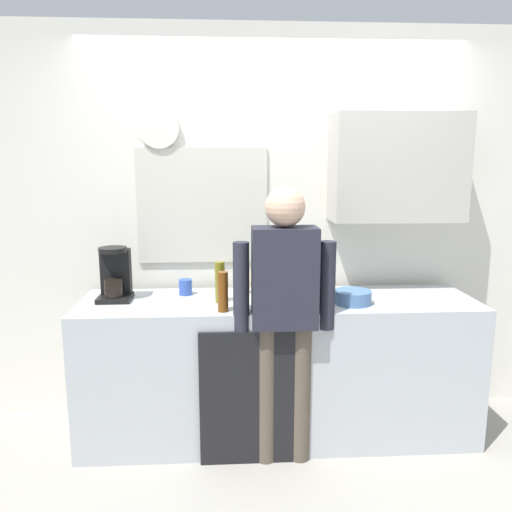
{
  "coord_description": "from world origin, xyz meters",
  "views": [
    {
      "loc": [
        -0.32,
        -2.73,
        1.74
      ],
      "look_at": [
        -0.14,
        0.25,
        1.17
      ],
      "focal_mm": 35.77,
      "sensor_mm": 36.0,
      "label": 1
    }
  ],
  "objects_px": {
    "bottle_olive_oil": "(220,282)",
    "cup_blue_mug": "(185,287)",
    "coffee_maker": "(115,276)",
    "mixing_bowl": "(353,297)",
    "bottle_amber_beer": "(223,292)",
    "dish_soap": "(245,282)",
    "person_at_sink": "(284,304)",
    "potted_plant": "(306,279)",
    "bottle_dark_sauce": "(240,295)"
  },
  "relations": [
    {
      "from": "coffee_maker",
      "to": "bottle_amber_beer",
      "type": "xyz_separation_m",
      "value": [
        0.66,
        -0.3,
        -0.03
      ]
    },
    {
      "from": "coffee_maker",
      "to": "potted_plant",
      "type": "height_order",
      "value": "coffee_maker"
    },
    {
      "from": "coffee_maker",
      "to": "mixing_bowl",
      "type": "bearing_deg",
      "value": -7.51
    },
    {
      "from": "bottle_amber_beer",
      "to": "dish_soap",
      "type": "xyz_separation_m",
      "value": [
        0.14,
        0.39,
        -0.04
      ]
    },
    {
      "from": "bottle_olive_oil",
      "to": "bottle_dark_sauce",
      "type": "relative_size",
      "value": 1.39
    },
    {
      "from": "person_at_sink",
      "to": "dish_soap",
      "type": "bearing_deg",
      "value": 121.35
    },
    {
      "from": "bottle_dark_sauce",
      "to": "person_at_sink",
      "type": "xyz_separation_m",
      "value": [
        0.24,
        -0.1,
        -0.03
      ]
    },
    {
      "from": "bottle_dark_sauce",
      "to": "cup_blue_mug",
      "type": "height_order",
      "value": "bottle_dark_sauce"
    },
    {
      "from": "bottle_olive_oil",
      "to": "bottle_dark_sauce",
      "type": "height_order",
      "value": "bottle_olive_oil"
    },
    {
      "from": "coffee_maker",
      "to": "bottle_amber_beer",
      "type": "distance_m",
      "value": 0.73
    },
    {
      "from": "bottle_olive_oil",
      "to": "cup_blue_mug",
      "type": "relative_size",
      "value": 2.5
    },
    {
      "from": "bottle_dark_sauce",
      "to": "mixing_bowl",
      "type": "relative_size",
      "value": 0.82
    },
    {
      "from": "coffee_maker",
      "to": "bottle_dark_sauce",
      "type": "relative_size",
      "value": 1.83
    },
    {
      "from": "cup_blue_mug",
      "to": "potted_plant",
      "type": "xyz_separation_m",
      "value": [
        0.75,
        -0.18,
        0.08
      ]
    },
    {
      "from": "coffee_maker",
      "to": "bottle_amber_beer",
      "type": "height_order",
      "value": "coffee_maker"
    },
    {
      "from": "cup_blue_mug",
      "to": "person_at_sink",
      "type": "xyz_separation_m",
      "value": [
        0.58,
        -0.45,
        0.01
      ]
    },
    {
      "from": "bottle_olive_oil",
      "to": "potted_plant",
      "type": "distance_m",
      "value": 0.52
    },
    {
      "from": "coffee_maker",
      "to": "dish_soap",
      "type": "relative_size",
      "value": 1.83
    },
    {
      "from": "mixing_bowl",
      "to": "coffee_maker",
      "type": "bearing_deg",
      "value": 172.49
    },
    {
      "from": "bottle_amber_beer",
      "to": "cup_blue_mug",
      "type": "bearing_deg",
      "value": 122.36
    },
    {
      "from": "coffee_maker",
      "to": "dish_soap",
      "type": "height_order",
      "value": "coffee_maker"
    },
    {
      "from": "bottle_dark_sauce",
      "to": "person_at_sink",
      "type": "relative_size",
      "value": 0.11
    },
    {
      "from": "cup_blue_mug",
      "to": "potted_plant",
      "type": "distance_m",
      "value": 0.77
    },
    {
      "from": "cup_blue_mug",
      "to": "mixing_bowl",
      "type": "distance_m",
      "value": 1.05
    },
    {
      "from": "bottle_dark_sauce",
      "to": "cup_blue_mug",
      "type": "bearing_deg",
      "value": 133.43
    },
    {
      "from": "bottle_amber_beer",
      "to": "person_at_sink",
      "type": "bearing_deg",
      "value": -12.22
    },
    {
      "from": "person_at_sink",
      "to": "bottle_dark_sauce",
      "type": "bearing_deg",
      "value": 166.34
    },
    {
      "from": "cup_blue_mug",
      "to": "dish_soap",
      "type": "relative_size",
      "value": 0.56
    },
    {
      "from": "coffee_maker",
      "to": "potted_plant",
      "type": "relative_size",
      "value": 1.43
    },
    {
      "from": "bottle_olive_oil",
      "to": "dish_soap",
      "type": "height_order",
      "value": "bottle_olive_oil"
    },
    {
      "from": "bottle_amber_beer",
      "to": "person_at_sink",
      "type": "height_order",
      "value": "person_at_sink"
    },
    {
      "from": "potted_plant",
      "to": "person_at_sink",
      "type": "xyz_separation_m",
      "value": [
        -0.16,
        -0.28,
        -0.07
      ]
    },
    {
      "from": "bottle_amber_beer",
      "to": "bottle_olive_oil",
      "type": "bearing_deg",
      "value": 95.48
    },
    {
      "from": "cup_blue_mug",
      "to": "dish_soap",
      "type": "distance_m",
      "value": 0.38
    },
    {
      "from": "bottle_olive_oil",
      "to": "person_at_sink",
      "type": "distance_m",
      "value": 0.45
    },
    {
      "from": "coffee_maker",
      "to": "dish_soap",
      "type": "bearing_deg",
      "value": 6.02
    },
    {
      "from": "person_at_sink",
      "to": "potted_plant",
      "type": "bearing_deg",
      "value": 67.33
    },
    {
      "from": "mixing_bowl",
      "to": "potted_plant",
      "type": "height_order",
      "value": "potted_plant"
    },
    {
      "from": "mixing_bowl",
      "to": "cup_blue_mug",
      "type": "bearing_deg",
      "value": 165.2
    },
    {
      "from": "coffee_maker",
      "to": "bottle_amber_beer",
      "type": "bearing_deg",
      "value": -24.41
    },
    {
      "from": "mixing_bowl",
      "to": "person_at_sink",
      "type": "xyz_separation_m",
      "value": [
        -0.44,
        -0.18,
        0.02
      ]
    },
    {
      "from": "bottle_amber_beer",
      "to": "person_at_sink",
      "type": "distance_m",
      "value": 0.35
    },
    {
      "from": "cup_blue_mug",
      "to": "bottle_amber_beer",
      "type": "bearing_deg",
      "value": -57.64
    },
    {
      "from": "bottle_amber_beer",
      "to": "mixing_bowl",
      "type": "distance_m",
      "value": 0.79
    },
    {
      "from": "coffee_maker",
      "to": "cup_blue_mug",
      "type": "relative_size",
      "value": 3.3
    },
    {
      "from": "coffee_maker",
      "to": "mixing_bowl",
      "type": "distance_m",
      "value": 1.46
    },
    {
      "from": "cup_blue_mug",
      "to": "coffee_maker",
      "type": "bearing_deg",
      "value": -169.4
    },
    {
      "from": "cup_blue_mug",
      "to": "mixing_bowl",
      "type": "xyz_separation_m",
      "value": [
        1.02,
        -0.27,
        -0.01
      ]
    },
    {
      "from": "bottle_dark_sauce",
      "to": "dish_soap",
      "type": "xyz_separation_m",
      "value": [
        0.04,
        0.36,
        -0.01
      ]
    },
    {
      "from": "coffee_maker",
      "to": "person_at_sink",
      "type": "xyz_separation_m",
      "value": [
        1.0,
        -0.37,
        -0.09
      ]
    }
  ]
}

